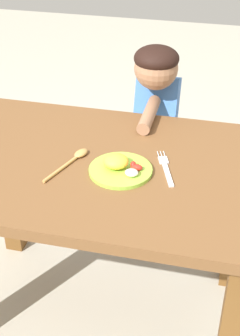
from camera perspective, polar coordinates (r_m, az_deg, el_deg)
name	(u,v)px	position (r m, az deg, el deg)	size (l,w,h in m)	color
ground_plane	(102,310)	(2.12, -2.09, -16.06)	(8.00, 8.00, 0.00)	#B3AD9B
dining_table	(99,196)	(1.72, -2.48, -3.23)	(1.18, 0.76, 0.73)	brown
plate	(120,167)	(1.58, 0.03, 0.07)	(0.21, 0.21, 0.06)	#96CE41
fork	(166,168)	(1.61, 5.32, -0.05)	(0.09, 0.20, 0.01)	silver
spoon	(74,159)	(1.65, -5.36, 1.09)	(0.10, 0.22, 0.02)	tan
person	(155,138)	(2.14, 4.10, 3.48)	(0.19, 0.41, 0.98)	#494262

